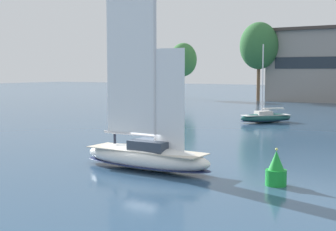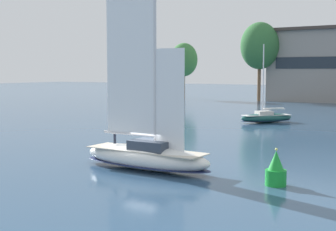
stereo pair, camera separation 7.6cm
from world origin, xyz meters
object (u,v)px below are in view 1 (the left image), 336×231
at_px(tree_shore_center, 259,46).
at_px(sailboat_main, 146,154).
at_px(sailboat_moored_near_marina, 266,117).
at_px(channel_buoy, 276,170).
at_px(sailboat_moored_mid_channel, 162,102).
at_px(tree_shore_left, 183,60).

distance_m(tree_shore_center, sailboat_main, 78.22).
relative_size(sailboat_main, sailboat_moored_near_marina, 1.35).
height_order(tree_shore_center, channel_buoy, tree_shore_center).
xyz_separation_m(sailboat_moored_mid_channel, channel_buoy, (40.33, -52.79, 0.34)).
xyz_separation_m(sailboat_main, channel_buoy, (9.12, 0.18, -0.20)).
bearing_deg(sailboat_main, sailboat_moored_mid_channel, 120.51).
bearing_deg(sailboat_moored_near_marina, sailboat_main, -85.19).
height_order(tree_shore_left, sailboat_moored_near_marina, tree_shore_left).
distance_m(sailboat_main, sailboat_moored_near_marina, 32.94).
height_order(tree_shore_center, sailboat_moored_near_marina, tree_shore_center).
height_order(sailboat_moored_near_marina, channel_buoy, sailboat_moored_near_marina).
distance_m(tree_shore_center, sailboat_moored_mid_channel, 27.78).
relative_size(tree_shore_left, tree_shore_center, 0.77).
bearing_deg(sailboat_moored_mid_channel, tree_shore_center, 61.26).
xyz_separation_m(sailboat_main, sailboat_moored_near_marina, (-2.76, 32.82, -0.40)).
distance_m(tree_shore_left, sailboat_moored_mid_channel, 23.54).
distance_m(tree_shore_left, tree_shore_center, 19.00).
distance_m(tree_shore_center, sailboat_moored_near_marina, 46.73).
distance_m(tree_shore_left, sailboat_main, 83.27).
height_order(sailboat_moored_mid_channel, channel_buoy, sailboat_moored_mid_channel).
bearing_deg(channel_buoy, tree_shore_left, 122.59).
relative_size(tree_shore_left, sailboat_moored_mid_channel, 1.67).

